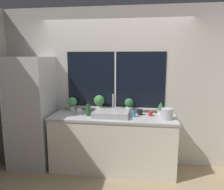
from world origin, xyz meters
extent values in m
plane|color=#937F60|center=(0.00, 0.00, 0.00)|extent=(14.00, 14.00, 0.00)
cube|color=#BCB7AD|center=(0.00, 0.66, 1.35)|extent=(8.00, 0.06, 2.70)
cube|color=black|center=(0.00, 0.63, 1.48)|extent=(1.69, 0.01, 0.96)
cube|color=silver|center=(0.00, 0.62, 1.48)|extent=(0.02, 0.01, 0.96)
cube|color=silver|center=(0.00, 0.62, 0.99)|extent=(1.75, 0.04, 0.03)
cube|color=#BCB7AD|center=(-2.02, 1.50, 1.35)|extent=(0.06, 7.00, 2.70)
cube|color=#BCB7AD|center=(2.02, 1.50, 1.35)|extent=(0.06, 7.00, 2.70)
cube|color=silver|center=(0.00, 0.30, 0.44)|extent=(2.01, 0.59, 0.89)
cube|color=#ADADB2|center=(0.00, 0.30, 0.91)|extent=(2.04, 0.62, 0.03)
cube|color=#B7B7BC|center=(-1.40, 0.30, 0.94)|extent=(0.67, 0.68, 1.88)
cylinder|color=silver|center=(-1.71, -0.05, 1.03)|extent=(0.02, 0.02, 0.84)
cube|color=#ADADB2|center=(-0.02, 0.28, 0.97)|extent=(0.57, 0.39, 0.09)
cylinder|color=#B7B7BC|center=(-0.02, 0.51, 0.94)|extent=(0.04, 0.04, 0.03)
cylinder|color=#B7B7BC|center=(-0.02, 0.51, 1.10)|extent=(0.02, 0.02, 0.30)
cylinder|color=silver|center=(-0.75, 0.52, 0.97)|extent=(0.10, 0.10, 0.09)
sphere|color=#478E4C|center=(-0.75, 0.52, 1.09)|extent=(0.16, 0.16, 0.16)
cylinder|color=silver|center=(-0.27, 0.52, 0.98)|extent=(0.09, 0.09, 0.12)
sphere|color=#387A3D|center=(-0.27, 0.52, 1.13)|extent=(0.18, 0.18, 0.18)
cylinder|color=silver|center=(0.25, 0.52, 0.98)|extent=(0.11, 0.11, 0.11)
sphere|color=#2D6638|center=(0.25, 0.52, 1.11)|extent=(0.15, 0.15, 0.15)
cylinder|color=silver|center=(0.78, 0.52, 0.97)|extent=(0.10, 0.10, 0.09)
cone|color=#2D6638|center=(0.78, 0.52, 1.08)|extent=(0.12, 0.12, 0.13)
cylinder|color=teal|center=(0.34, 0.32, 0.98)|extent=(0.06, 0.06, 0.11)
cylinder|color=black|center=(0.34, 0.32, 1.05)|extent=(0.03, 0.03, 0.03)
cylinder|color=#235128|center=(-0.40, 0.26, 1.02)|extent=(0.07, 0.07, 0.19)
cylinder|color=black|center=(-0.40, 0.26, 1.14)|extent=(0.03, 0.03, 0.05)
cylinder|color=white|center=(-0.59, 0.39, 0.96)|extent=(0.09, 0.09, 0.08)
cylinder|color=#B72D28|center=(0.61, 0.40, 0.96)|extent=(0.07, 0.07, 0.08)
cylinder|color=black|center=(0.44, 0.44, 0.97)|extent=(0.08, 0.08, 0.09)
cylinder|color=#B2B2B7|center=(0.85, 0.25, 1.01)|extent=(0.19, 0.19, 0.17)
cone|color=#B2B2B7|center=(0.85, 0.25, 1.10)|extent=(0.16, 0.16, 0.02)
camera|label=1|loc=(0.47, -3.09, 1.89)|focal=35.00mm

